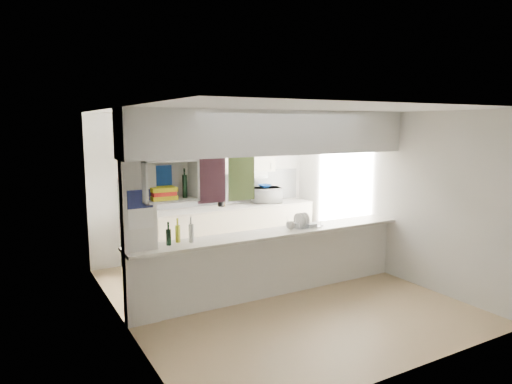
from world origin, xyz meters
TOP-DOWN VIEW (x-y plane):
  - floor at (0.00, 0.00)m, footprint 4.80×4.80m
  - ceiling at (0.00, 0.00)m, footprint 4.80×4.80m
  - wall_back at (0.00, 2.40)m, footprint 4.20×0.00m
  - wall_left at (-2.10, 0.00)m, footprint 0.00×4.80m
  - wall_right at (2.10, 0.00)m, footprint 0.00×4.80m
  - servery_partition at (-0.17, 0.00)m, footprint 4.20×0.50m
  - cubby_shelf at (-1.57, -0.06)m, footprint 0.65×0.35m
  - kitchen_run at (0.16, 2.14)m, footprint 3.60×0.63m
  - microwave at (1.15, 2.12)m, footprint 0.61×0.48m
  - bowl at (1.11, 2.14)m, footprint 0.24×0.24m
  - dish_rack at (0.53, 0.03)m, footprint 0.45×0.35m
  - cup at (0.25, -0.02)m, footprint 0.16×0.16m
  - wine_bottles at (-1.37, 0.06)m, footprint 0.37×0.15m
  - plastic_tubs at (0.49, 0.01)m, footprint 0.49×0.22m
  - utensil_jar at (0.19, 2.15)m, footprint 0.10×0.10m
  - knife_block at (0.21, 2.18)m, footprint 0.11×0.09m

SIDE VIEW (x-z plane):
  - floor at x=0.00m, z-range 0.00..0.00m
  - kitchen_run at x=0.16m, z-range -0.29..1.95m
  - plastic_tubs at x=0.49m, z-range 0.92..0.99m
  - cup at x=0.25m, z-range 0.94..1.04m
  - utensil_jar at x=0.19m, z-range 0.92..1.07m
  - dish_rack at x=0.53m, z-range 0.90..1.12m
  - knife_block at x=0.21m, z-range 0.92..1.14m
  - wine_bottles at x=-1.37m, z-range 0.88..1.20m
  - microwave at x=1.15m, z-range 0.92..1.21m
  - bowl at x=1.11m, z-range 1.21..1.27m
  - wall_back at x=0.00m, z-range -0.80..3.40m
  - wall_left at x=-2.10m, z-range -1.10..3.70m
  - wall_right at x=2.10m, z-range -1.10..3.70m
  - servery_partition at x=-0.17m, z-range 0.36..2.96m
  - cubby_shelf at x=-1.57m, z-range 1.46..1.96m
  - ceiling at x=0.00m, z-range 2.60..2.60m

